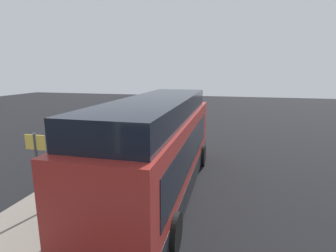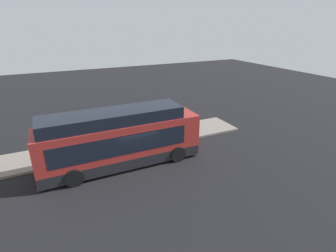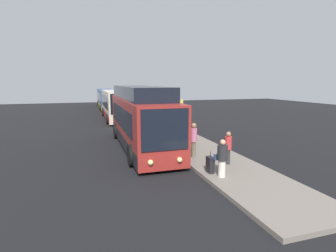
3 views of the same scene
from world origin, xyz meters
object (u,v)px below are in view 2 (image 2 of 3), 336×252
passenger_boarding (157,129)px  passenger_with_bags (169,123)px  suitcase (186,133)px  passenger_waiting (191,125)px  sign_post (73,128)px  bus_lead (120,141)px

passenger_boarding → passenger_with_bags: passenger_boarding is taller
passenger_with_bags → suitcase: passenger_with_bags is taller
passenger_waiting → sign_post: 9.10m
passenger_boarding → passenger_waiting: (3.00, -0.01, -0.17)m
passenger_waiting → suitcase: bearing=98.7°
passenger_boarding → sign_post: bearing=19.5°
passenger_boarding → suitcase: bearing=-154.1°
passenger_with_bags → sign_post: bearing=85.6°
suitcase → passenger_boarding: bearing=174.3°
suitcase → sign_post: bearing=169.7°
bus_lead → passenger_boarding: 4.11m
sign_post → bus_lead: bearing=-53.7°
passenger_boarding → sign_post: 6.14m
passenger_waiting → passenger_with_bags: size_ratio=1.00×
bus_lead → passenger_boarding: bearing=30.3°
passenger_waiting → sign_post: sign_post is taller
suitcase → sign_post: 8.63m
passenger_boarding → sign_post: (-5.97, 1.29, 0.68)m
bus_lead → sign_post: 4.15m
bus_lead → suitcase: (5.94, 1.81, -1.20)m
bus_lead → suitcase: size_ratio=11.11×
bus_lead → passenger_with_bags: (5.06, 3.15, -0.71)m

